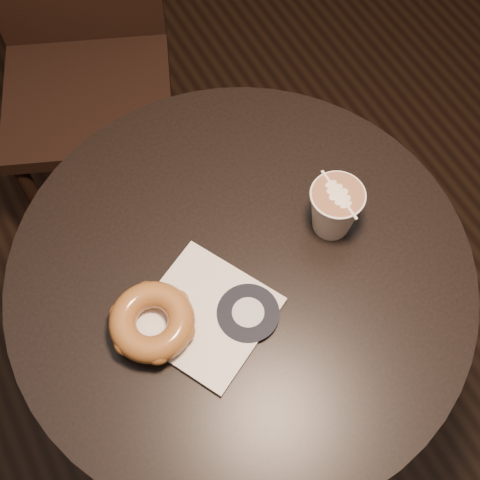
{
  "coord_description": "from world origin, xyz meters",
  "views": [
    {
      "loc": [
        -0.2,
        -0.36,
        1.65
      ],
      "look_at": [
        0.01,
        0.03,
        0.79
      ],
      "focal_mm": 50.0,
      "sensor_mm": 36.0,
      "label": 1
    }
  ],
  "objects_px": {
    "chair": "(79,33)",
    "pastry_bag": "(205,315)",
    "doughnut": "(152,322)",
    "cafe_table": "(241,319)",
    "latte_cup": "(334,210)"
  },
  "relations": [
    {
      "from": "cafe_table",
      "to": "chair",
      "type": "xyz_separation_m",
      "value": [
        0.01,
        0.77,
        -0.01
      ]
    },
    {
      "from": "doughnut",
      "to": "chair",
      "type": "bearing_deg",
      "value": 78.48
    },
    {
      "from": "chair",
      "to": "cafe_table",
      "type": "bearing_deg",
      "value": -67.88
    },
    {
      "from": "pastry_bag",
      "to": "latte_cup",
      "type": "height_order",
      "value": "latte_cup"
    },
    {
      "from": "chair",
      "to": "doughnut",
      "type": "xyz_separation_m",
      "value": [
        -0.16,
        -0.79,
        0.24
      ]
    },
    {
      "from": "latte_cup",
      "to": "doughnut",
      "type": "bearing_deg",
      "value": -175.86
    },
    {
      "from": "cafe_table",
      "to": "chair",
      "type": "height_order",
      "value": "chair"
    },
    {
      "from": "doughnut",
      "to": "cafe_table",
      "type": "bearing_deg",
      "value": 7.52
    },
    {
      "from": "cafe_table",
      "to": "chair",
      "type": "relative_size",
      "value": 0.78
    },
    {
      "from": "cafe_table",
      "to": "latte_cup",
      "type": "bearing_deg",
      "value": 0.89
    },
    {
      "from": "chair",
      "to": "pastry_bag",
      "type": "height_order",
      "value": "chair"
    },
    {
      "from": "chair",
      "to": "doughnut",
      "type": "relative_size",
      "value": 8.05
    },
    {
      "from": "chair",
      "to": "pastry_bag",
      "type": "distance_m",
      "value": 0.84
    },
    {
      "from": "cafe_table",
      "to": "pastry_bag",
      "type": "xyz_separation_m",
      "value": [
        -0.08,
        -0.04,
        0.2
      ]
    },
    {
      "from": "cafe_table",
      "to": "latte_cup",
      "type": "distance_m",
      "value": 0.29
    }
  ]
}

